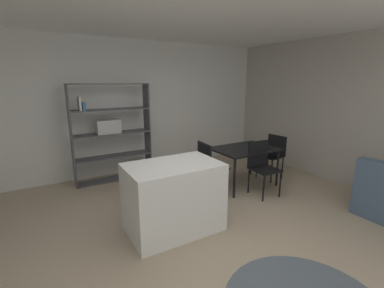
{
  "coord_description": "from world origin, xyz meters",
  "views": [
    {
      "loc": [
        -1.61,
        -2.65,
        1.96
      ],
      "look_at": [
        0.25,
        0.49,
        1.08
      ],
      "focal_mm": 24.57,
      "sensor_mm": 36.0,
      "label": 1
    }
  ],
  "objects_px": {
    "dining_chair_island_side": "(209,163)",
    "dining_chair_window_side": "(273,152)",
    "dining_table": "(244,152)",
    "dining_chair_near": "(261,163)",
    "open_bookshelf": "(110,130)",
    "kitchen_island": "(173,197)"
  },
  "relations": [
    {
      "from": "open_bookshelf",
      "to": "dining_chair_island_side",
      "type": "height_order",
      "value": "open_bookshelf"
    },
    {
      "from": "open_bookshelf",
      "to": "dining_chair_island_side",
      "type": "distance_m",
      "value": 2.07
    },
    {
      "from": "dining_table",
      "to": "dining_chair_window_side",
      "type": "xyz_separation_m",
      "value": [
        0.79,
        0.01,
        -0.12
      ]
    },
    {
      "from": "kitchen_island",
      "to": "dining_chair_window_side",
      "type": "xyz_separation_m",
      "value": [
        2.63,
        0.71,
        0.08
      ]
    },
    {
      "from": "dining_table",
      "to": "dining_chair_window_side",
      "type": "relative_size",
      "value": 1.32
    },
    {
      "from": "open_bookshelf",
      "to": "dining_chair_window_side",
      "type": "distance_m",
      "value": 3.3
    },
    {
      "from": "kitchen_island",
      "to": "dining_chair_window_side",
      "type": "distance_m",
      "value": 2.72
    },
    {
      "from": "kitchen_island",
      "to": "dining_chair_window_side",
      "type": "relative_size",
      "value": 1.37
    },
    {
      "from": "kitchen_island",
      "to": "open_bookshelf",
      "type": "distance_m",
      "value": 2.34
    },
    {
      "from": "dining_chair_island_side",
      "to": "dining_chair_near",
      "type": "xyz_separation_m",
      "value": [
        0.8,
        -0.45,
        -0.01
      ]
    },
    {
      "from": "dining_chair_window_side",
      "to": "dining_chair_near",
      "type": "height_order",
      "value": "dining_chair_near"
    },
    {
      "from": "dining_chair_window_side",
      "to": "dining_chair_island_side",
      "type": "bearing_deg",
      "value": -95.05
    },
    {
      "from": "dining_table",
      "to": "dining_chair_near",
      "type": "height_order",
      "value": "dining_chair_near"
    },
    {
      "from": "dining_table",
      "to": "dining_chair_window_side",
      "type": "bearing_deg",
      "value": 0.56
    },
    {
      "from": "dining_chair_island_side",
      "to": "dining_chair_window_side",
      "type": "bearing_deg",
      "value": -85.73
    },
    {
      "from": "dining_chair_island_side",
      "to": "dining_chair_near",
      "type": "distance_m",
      "value": 0.92
    },
    {
      "from": "open_bookshelf",
      "to": "dining_chair_near",
      "type": "xyz_separation_m",
      "value": [
        2.09,
        -2.0,
        -0.46
      ]
    },
    {
      "from": "dining_table",
      "to": "dining_chair_island_side",
      "type": "bearing_deg",
      "value": 179.5
    },
    {
      "from": "dining_table",
      "to": "open_bookshelf",
      "type": "bearing_deg",
      "value": 143.26
    },
    {
      "from": "dining_table",
      "to": "dining_chair_window_side",
      "type": "distance_m",
      "value": 0.79
    },
    {
      "from": "kitchen_island",
      "to": "dining_table",
      "type": "bearing_deg",
      "value": 20.97
    },
    {
      "from": "kitchen_island",
      "to": "open_bookshelf",
      "type": "xyz_separation_m",
      "value": [
        -0.24,
        2.26,
        0.56
      ]
    }
  ]
}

